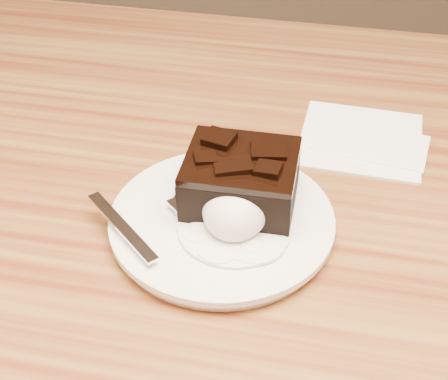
% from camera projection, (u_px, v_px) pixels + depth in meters
% --- Properties ---
extents(plate, '(0.21, 0.21, 0.02)m').
position_uv_depth(plate, '(222.00, 223.00, 0.58)').
color(plate, silver).
rests_on(plate, dining_table).
extents(brownie, '(0.10, 0.09, 0.05)m').
position_uv_depth(brownie, '(241.00, 183.00, 0.58)').
color(brownie, black).
rests_on(brownie, plate).
extents(ice_cream_scoop, '(0.06, 0.06, 0.05)m').
position_uv_depth(ice_cream_scoop, '(235.00, 212.00, 0.55)').
color(ice_cream_scoop, silver).
rests_on(ice_cream_scoop, plate).
extents(melt_puddle, '(0.10, 0.10, 0.00)m').
position_uv_depth(melt_puddle, '(235.00, 227.00, 0.56)').
color(melt_puddle, white).
rests_on(melt_puddle, plate).
extents(spoon, '(0.14, 0.13, 0.01)m').
position_uv_depth(spoon, '(190.00, 204.00, 0.58)').
color(spoon, silver).
rests_on(spoon, plate).
extents(napkin, '(0.14, 0.14, 0.01)m').
position_uv_depth(napkin, '(361.00, 138.00, 0.70)').
color(napkin, white).
rests_on(napkin, dining_table).
extents(crumb_a, '(0.01, 0.01, 0.00)m').
position_uv_depth(crumb_a, '(183.00, 210.00, 0.58)').
color(crumb_a, black).
rests_on(crumb_a, plate).
extents(crumb_b, '(0.01, 0.01, 0.00)m').
position_uv_depth(crumb_b, '(205.00, 211.00, 0.58)').
color(crumb_b, black).
rests_on(crumb_b, plate).
extents(crumb_c, '(0.01, 0.01, 0.00)m').
position_uv_depth(crumb_c, '(244.00, 207.00, 0.58)').
color(crumb_c, black).
rests_on(crumb_c, plate).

